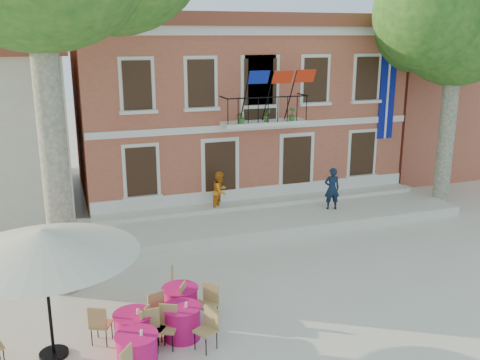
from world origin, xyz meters
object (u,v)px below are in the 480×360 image
(pedestrian_navy, at_px, (332,189))
(pedestrian_orange, at_px, (220,191))
(patio_umbrella, at_px, (42,242))
(plane_tree_east, at_px, (458,21))
(cafe_table_3, at_px, (180,300))
(cafe_table_1, at_px, (137,350))
(cafe_table_4, at_px, (182,320))
(cafe_table_0, at_px, (134,328))

(pedestrian_navy, bearing_deg, pedestrian_orange, -4.78)
(pedestrian_orange, bearing_deg, patio_umbrella, -173.09)
(plane_tree_east, relative_size, cafe_table_3, 5.34)
(cafe_table_1, relative_size, cafe_table_3, 0.98)
(patio_umbrella, bearing_deg, cafe_table_4, -4.27)
(pedestrian_navy, xyz_separation_m, cafe_table_0, (-8.37, -6.36, -0.68))
(patio_umbrella, relative_size, cafe_table_3, 2.14)
(plane_tree_east, bearing_deg, pedestrian_orange, 172.10)
(plane_tree_east, distance_m, cafe_table_1, 16.70)
(pedestrian_orange, xyz_separation_m, cafe_table_0, (-4.35, -7.60, -0.63))
(pedestrian_navy, height_order, pedestrian_orange, pedestrian_navy)
(plane_tree_east, distance_m, pedestrian_navy, 7.88)
(pedestrian_navy, relative_size, cafe_table_3, 0.88)
(cafe_table_3, bearing_deg, patio_umbrella, -166.14)
(pedestrian_navy, distance_m, cafe_table_3, 9.00)
(patio_umbrella, bearing_deg, cafe_table_1, -32.34)
(pedestrian_orange, distance_m, cafe_table_0, 8.78)
(patio_umbrella, relative_size, cafe_table_4, 2.09)
(cafe_table_1, bearing_deg, cafe_table_0, 86.12)
(plane_tree_east, height_order, pedestrian_navy, plane_tree_east)
(plane_tree_east, distance_m, cafe_table_4, 15.43)
(plane_tree_east, distance_m, cafe_table_0, 16.28)
(cafe_table_3, bearing_deg, pedestrian_orange, 65.26)
(pedestrian_navy, distance_m, cafe_table_1, 11.14)
(cafe_table_0, height_order, cafe_table_1, same)
(plane_tree_east, distance_m, cafe_table_3, 14.92)
(pedestrian_navy, bearing_deg, cafe_table_4, 53.70)
(patio_umbrella, height_order, cafe_table_1, patio_umbrella)
(patio_umbrella, bearing_deg, cafe_table_3, 13.86)
(patio_umbrella, height_order, pedestrian_navy, patio_umbrella)
(pedestrian_orange, height_order, cafe_table_3, pedestrian_orange)
(plane_tree_east, relative_size, pedestrian_navy, 6.06)
(pedestrian_orange, height_order, cafe_table_0, pedestrian_orange)
(patio_umbrella, xyz_separation_m, pedestrian_navy, (10.08, 6.20, -1.51))
(pedestrian_navy, distance_m, cafe_table_4, 9.73)
(cafe_table_4, bearing_deg, pedestrian_navy, 41.33)
(cafe_table_0, bearing_deg, cafe_table_1, -93.88)
(pedestrian_orange, bearing_deg, pedestrian_navy, -61.10)
(cafe_table_3, bearing_deg, cafe_table_0, -144.76)
(patio_umbrella, xyz_separation_m, cafe_table_0, (1.71, -0.16, -2.19))
(plane_tree_east, distance_m, pedestrian_orange, 10.99)
(patio_umbrella, distance_m, pedestrian_orange, 9.72)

